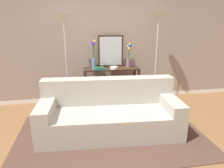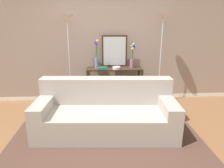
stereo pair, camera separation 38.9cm
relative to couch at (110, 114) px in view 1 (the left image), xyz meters
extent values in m
cube|color=brown|center=(0.00, -0.39, -0.32)|extent=(16.00, 16.00, 0.02)
cube|color=white|center=(0.00, 1.61, -0.27)|extent=(12.00, 0.15, 0.09)
cube|color=gray|center=(0.00, 1.61, 1.13)|extent=(12.00, 0.14, 2.71)
cube|color=#51382D|center=(0.00, -0.16, -0.31)|extent=(3.06, 1.86, 0.01)
cube|color=#ADA89E|center=(0.00, -0.06, -0.10)|extent=(2.33, 1.05, 0.42)
cube|color=#ADA89E|center=(0.02, 0.26, 0.34)|extent=(2.30, 0.40, 0.46)
cube|color=#ADA89E|center=(-1.02, 0.00, -0.01)|extent=(0.29, 0.93, 0.60)
cube|color=#ADA89E|center=(1.02, -0.12, -0.01)|extent=(0.29, 0.93, 0.60)
cube|color=#382619|center=(0.23, 1.23, 0.51)|extent=(1.22, 0.38, 0.03)
cube|color=#382619|center=(0.23, 1.23, -0.17)|extent=(1.12, 0.32, 0.01)
cube|color=#382619|center=(-0.35, 1.06, 0.09)|extent=(0.05, 0.05, 0.81)
cube|color=#382619|center=(0.82, 1.06, 0.09)|extent=(0.05, 0.05, 0.81)
cube|color=#382619|center=(-0.35, 1.39, 0.09)|extent=(0.05, 0.05, 0.81)
cube|color=#382619|center=(0.82, 1.39, 0.09)|extent=(0.05, 0.05, 0.81)
cylinder|color=silver|center=(-0.73, 1.16, -0.30)|extent=(0.26, 0.26, 0.02)
cylinder|color=silver|center=(-0.73, 1.16, 0.62)|extent=(0.02, 0.02, 1.82)
cone|color=silver|center=(-0.73, 1.16, 1.58)|extent=(0.28, 0.28, 0.10)
cylinder|color=silver|center=(1.23, 1.16, -0.30)|extent=(0.26, 0.26, 0.02)
cylinder|color=silver|center=(1.23, 1.16, 0.64)|extent=(0.02, 0.02, 1.87)
cone|color=silver|center=(1.23, 1.16, 1.63)|extent=(0.28, 0.28, 0.10)
cube|color=#382619|center=(0.24, 1.39, 0.88)|extent=(0.56, 0.02, 0.70)
cube|color=silver|center=(0.24, 1.38, 0.88)|extent=(0.49, 0.01, 0.63)
cylinder|color=#6B84AD|center=(-0.16, 1.20, 0.64)|extent=(0.08, 0.08, 0.23)
cylinder|color=#3D7538|center=(-0.16, 1.19, 0.91)|extent=(0.03, 0.01, 0.30)
sphere|color=#5420C3|center=(-0.15, 1.17, 1.06)|extent=(0.05, 0.05, 0.05)
cylinder|color=#3D7538|center=(-0.15, 1.20, 0.94)|extent=(0.01, 0.03, 0.36)
sphere|color=#E3D44A|center=(-0.13, 1.19, 1.12)|extent=(0.05, 0.05, 0.05)
cylinder|color=#3D7538|center=(-0.16, 1.21, 0.91)|extent=(0.03, 0.01, 0.31)
sphere|color=#D03E84|center=(-0.16, 1.23, 1.07)|extent=(0.05, 0.05, 0.05)
cylinder|color=#3D7538|center=(-0.17, 1.21, 0.93)|extent=(0.03, 0.04, 0.33)
sphere|color=#6129D6|center=(-0.19, 1.22, 1.09)|extent=(0.05, 0.05, 0.05)
cylinder|color=gray|center=(0.62, 1.26, 0.62)|extent=(0.09, 0.09, 0.18)
cylinder|color=#3D7538|center=(0.64, 1.26, 0.86)|extent=(0.02, 0.03, 0.30)
sphere|color=blue|center=(0.65, 1.25, 1.01)|extent=(0.06, 0.06, 0.06)
cylinder|color=#3D7538|center=(0.62, 1.25, 0.83)|extent=(0.02, 0.01, 0.23)
sphere|color=gold|center=(0.63, 1.23, 0.95)|extent=(0.06, 0.06, 0.06)
cylinder|color=#3D7538|center=(0.64, 1.27, 0.87)|extent=(0.02, 0.03, 0.33)
sphere|color=gold|center=(0.65, 1.28, 1.04)|extent=(0.06, 0.06, 0.06)
cylinder|color=#3D7538|center=(0.62, 1.28, 0.85)|extent=(0.02, 0.01, 0.28)
sphere|color=gold|center=(0.61, 1.30, 0.99)|extent=(0.05, 0.05, 0.05)
cylinder|color=#3D7538|center=(0.64, 1.26, 0.84)|extent=(0.01, 0.03, 0.25)
sphere|color=#7845E5|center=(0.66, 1.26, 0.97)|extent=(0.05, 0.05, 0.05)
cylinder|color=silver|center=(0.27, 1.11, 0.55)|extent=(0.17, 0.17, 0.05)
torus|color=silver|center=(0.27, 1.11, 0.58)|extent=(0.17, 0.17, 0.01)
cube|color=#1E7075|center=(-0.04, 1.10, 0.54)|extent=(0.23, 0.14, 0.03)
cube|color=#236033|center=(-0.04, 1.11, 0.57)|extent=(0.21, 0.14, 0.02)
cube|color=navy|center=(-0.24, 1.23, -0.25)|extent=(0.04, 0.17, 0.12)
cube|color=#B77F33|center=(-0.20, 1.23, -0.26)|extent=(0.04, 0.17, 0.11)
cube|color=silver|center=(-0.15, 1.23, -0.26)|extent=(0.04, 0.16, 0.11)
cube|color=slate|center=(-0.11, 1.23, -0.26)|extent=(0.05, 0.16, 0.11)
cube|color=maroon|center=(-0.05, 1.23, -0.25)|extent=(0.05, 0.17, 0.13)
cube|color=#6B3360|center=(-0.01, 1.23, -0.26)|extent=(0.03, 0.16, 0.11)
cube|color=#236033|center=(0.03, 1.23, -0.25)|extent=(0.04, 0.13, 0.12)
cube|color=#1E7075|center=(0.07, 1.23, -0.25)|extent=(0.04, 0.16, 0.13)
cube|color=#2D2D33|center=(0.12, 1.23, -0.26)|extent=(0.05, 0.14, 0.10)
cube|color=tan|center=(0.17, 1.23, -0.25)|extent=(0.04, 0.14, 0.12)
camera|label=1|loc=(-0.47, -3.09, 1.50)|focal=32.48mm
camera|label=2|loc=(-0.09, -3.14, 1.50)|focal=32.48mm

